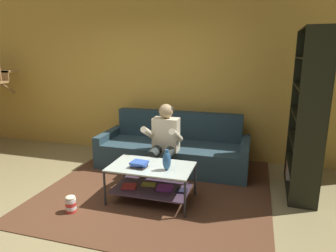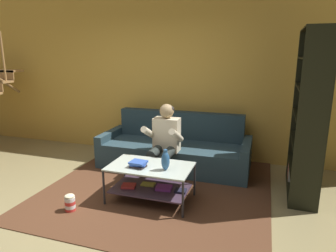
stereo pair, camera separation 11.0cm
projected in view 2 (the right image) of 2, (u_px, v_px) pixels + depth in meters
ground at (85, 214)px, 3.52m from camera, size 16.80×16.80×0.00m
back_partition at (156, 75)px, 5.44m from camera, size 8.40×0.12×2.90m
couch at (175, 150)px, 4.96m from camera, size 2.42×0.92×0.87m
person_seated_center at (164, 140)px, 4.37m from camera, size 0.50×0.58×1.12m
coffee_table at (151, 178)px, 3.79m from camera, size 1.04×0.61×0.47m
area_rug at (162, 184)px, 4.32m from camera, size 3.00×3.19×0.01m
vase at (165, 160)px, 3.59m from camera, size 0.10×0.10×0.26m
book_stack at (138, 164)px, 3.70m from camera, size 0.21×0.19×0.07m
bookshelf at (311, 122)px, 3.89m from camera, size 0.37×1.12×2.14m
popcorn_tub at (70, 203)px, 3.57m from camera, size 0.12×0.12×0.22m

